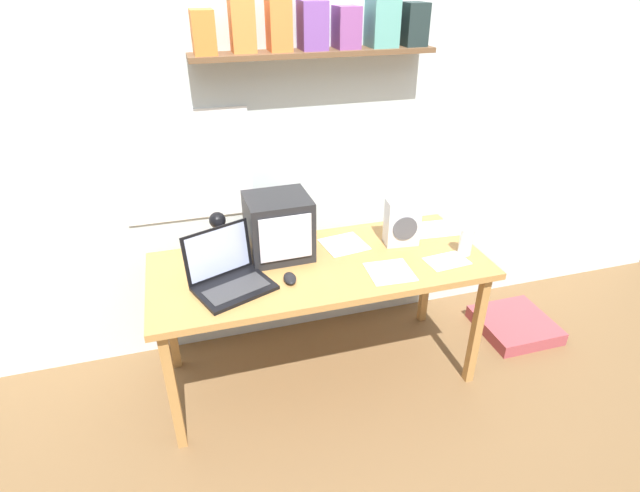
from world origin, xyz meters
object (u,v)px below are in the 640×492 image
open_notebook (344,244)px  printed_handout (432,229)px  juice_glass (466,243)px  loose_paper_near_monitor (390,272)px  crt_monitor (279,227)px  space_heater (402,222)px  computer_mouse (290,278)px  loose_paper_near_laptop (447,261)px  corner_desk (320,273)px  laptop (227,272)px  floor_cushion (515,325)px  desk_lamp (219,234)px

open_notebook → printed_handout: 0.55m
juice_glass → loose_paper_near_monitor: bearing=-172.3°
crt_monitor → space_heater: 0.66m
computer_mouse → loose_paper_near_laptop: computer_mouse is taller
printed_handout → corner_desk: bearing=-166.3°
crt_monitor → printed_handout: bearing=0.4°
corner_desk → laptop: 0.49m
crt_monitor → space_heater: (0.66, -0.07, -0.03)m
corner_desk → loose_paper_near_monitor: 0.36m
crt_monitor → open_notebook: crt_monitor is taller
printed_handout → open_notebook: bearing=-177.2°
laptop → corner_desk: bearing=-13.8°
loose_paper_near_monitor → floor_cushion: loose_paper_near_monitor is taller
space_heater → juice_glass: bearing=-29.9°
space_heater → floor_cushion: bearing=1.7°
space_heater → open_notebook: (-0.30, 0.07, -0.13)m
loose_paper_near_monitor → desk_lamp: bearing=157.0°
open_notebook → laptop: bearing=-161.8°
open_notebook → loose_paper_near_monitor: bearing=-68.7°
corner_desk → juice_glass: 0.78m
corner_desk → desk_lamp: bearing=162.2°
space_heater → open_notebook: space_heater is taller
juice_glass → loose_paper_near_laptop: 0.15m
computer_mouse → open_notebook: (0.37, 0.27, -0.01)m
laptop → computer_mouse: (0.29, -0.06, -0.05)m
crt_monitor → computer_mouse: 0.31m
desk_lamp → computer_mouse: 0.43m
space_heater → floor_cushion: space_heater is taller
corner_desk → crt_monitor: (-0.18, 0.15, 0.22)m
crt_monitor → laptop: (-0.30, -0.21, -0.09)m
space_heater → open_notebook: size_ratio=1.01×
laptop → printed_handout: (1.20, 0.24, -0.07)m
crt_monitor → loose_paper_near_laptop: bearing=-22.7°
crt_monitor → printed_handout: size_ratio=1.12×
corner_desk → printed_handout: size_ratio=5.92×
desk_lamp → corner_desk: bearing=-14.3°
loose_paper_near_laptop → floor_cushion: (0.69, 0.18, -0.70)m
desk_lamp → space_heater: 0.96m
laptop → loose_paper_near_laptop: size_ratio=1.88×
open_notebook → crt_monitor: bearing=-179.8°
laptop → space_heater: (0.96, 0.15, 0.06)m
juice_glass → space_heater: size_ratio=0.57×
juice_glass → computer_mouse: bearing=-180.0°
space_heater → loose_paper_near_monitor: bearing=-117.5°
loose_paper_near_laptop → open_notebook: same height
crt_monitor → desk_lamp: bearing=177.7°
crt_monitor → loose_paper_near_monitor: bearing=-35.6°
laptop → floor_cushion: bearing=-19.0°
printed_handout → floor_cushion: (0.59, -0.16, -0.70)m
desk_lamp → floor_cushion: 2.00m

